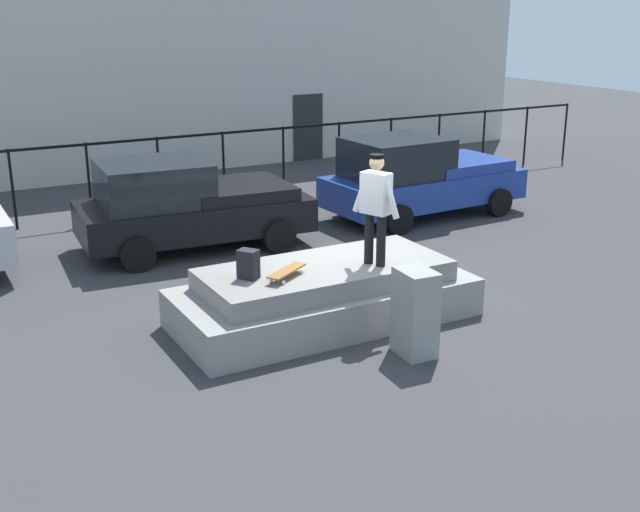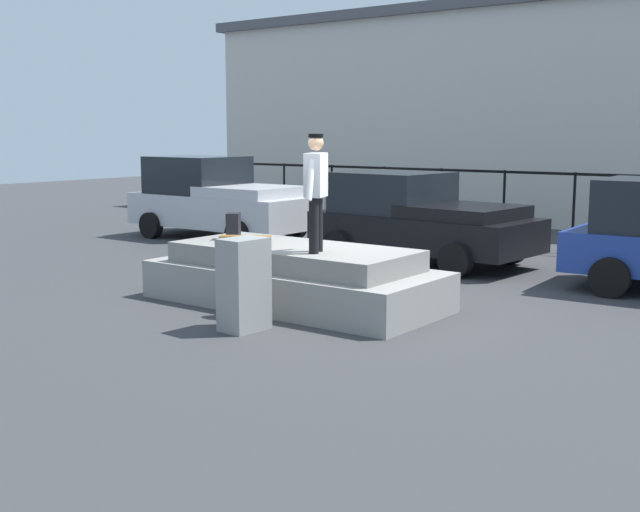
% 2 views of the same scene
% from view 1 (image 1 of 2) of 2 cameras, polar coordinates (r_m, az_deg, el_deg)
% --- Properties ---
extents(ground_plane, '(60.00, 60.00, 0.00)m').
position_cam_1_polar(ground_plane, '(12.72, 2.84, -3.69)').
color(ground_plane, '#38383A').
extents(concrete_ledge, '(4.55, 2.00, 0.89)m').
position_cam_1_polar(concrete_ledge, '(12.05, 0.34, -2.84)').
color(concrete_ledge, gray).
rests_on(concrete_ledge, ground_plane).
extents(skateboarder, '(0.39, 0.80, 1.67)m').
position_cam_1_polar(skateboarder, '(11.68, 4.03, 3.87)').
color(skateboarder, black).
rests_on(skateboarder, concrete_ledge).
extents(skateboard, '(0.77, 0.59, 0.12)m').
position_cam_1_polar(skateboard, '(11.32, -2.41, -1.10)').
color(skateboard, brown).
rests_on(skateboard, concrete_ledge).
extents(backpack, '(0.32, 0.34, 0.42)m').
position_cam_1_polar(backpack, '(11.31, -5.17, -0.59)').
color(backpack, black).
rests_on(backpack, concrete_ledge).
extents(car_black_pickup_mid, '(4.57, 2.51, 1.78)m').
position_cam_1_polar(car_black_pickup_mid, '(15.71, -9.55, 3.68)').
color(car_black_pickup_mid, black).
rests_on(car_black_pickup_mid, ground_plane).
extents(car_blue_pickup_far, '(4.65, 2.28, 1.83)m').
position_cam_1_polar(car_blue_pickup_far, '(18.02, 7.09, 5.65)').
color(car_blue_pickup_far, navy).
rests_on(car_blue_pickup_far, ground_plane).
extents(utility_box, '(0.48, 0.63, 1.22)m').
position_cam_1_polar(utility_box, '(10.93, 6.85, -4.07)').
color(utility_box, gray).
rests_on(utility_box, ground_plane).
extents(fence_row, '(24.06, 0.06, 1.74)m').
position_cam_1_polar(fence_row, '(18.90, -9.22, 6.94)').
color(fence_row, black).
rests_on(fence_row, ground_plane).
extents(warehouse_building, '(26.46, 7.77, 6.26)m').
position_cam_1_polar(warehouse_building, '(25.90, -15.47, 13.81)').
color(warehouse_building, beige).
rests_on(warehouse_building, ground_plane).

